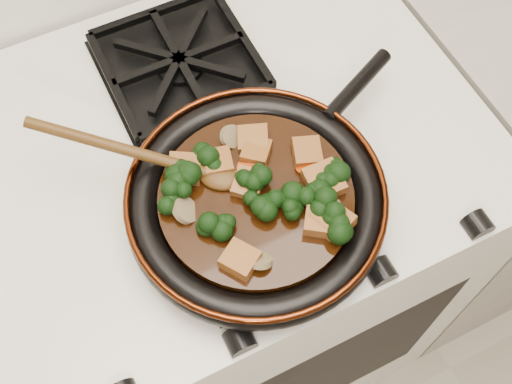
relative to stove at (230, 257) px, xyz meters
name	(u,v)px	position (x,y,z in m)	size (l,w,h in m)	color
stove	(230,257)	(0.00, 0.00, 0.00)	(0.76, 0.60, 0.90)	silver
burner_grate_front	(262,212)	(0.00, -0.14, 0.46)	(0.23, 0.23, 0.03)	black
burner_grate_back	(180,63)	(0.00, 0.14, 0.46)	(0.23, 0.23, 0.03)	black
skillet	(257,200)	(-0.01, -0.14, 0.49)	(0.44, 0.34, 0.05)	black
braising_sauce	(256,200)	(-0.01, -0.14, 0.50)	(0.25, 0.25, 0.02)	black
tofu_cube_0	(185,169)	(-0.07, -0.06, 0.52)	(0.04, 0.04, 0.02)	brown
tofu_cube_1	(324,182)	(0.08, -0.16, 0.52)	(0.04, 0.05, 0.02)	brown
tofu_cube_2	(256,153)	(0.02, -0.08, 0.52)	(0.04, 0.03, 0.02)	brown
tofu_cube_3	(307,153)	(0.08, -0.11, 0.52)	(0.04, 0.04, 0.02)	brown
tofu_cube_4	(240,260)	(-0.06, -0.21, 0.52)	(0.04, 0.04, 0.02)	brown
tofu_cube_5	(328,219)	(0.06, -0.21, 0.52)	(0.04, 0.04, 0.02)	brown
tofu_cube_6	(218,163)	(-0.03, -0.07, 0.52)	(0.04, 0.04, 0.02)	brown
tofu_cube_7	(248,184)	(-0.01, -0.12, 0.52)	(0.04, 0.04, 0.02)	brown
tofu_cube_8	(253,140)	(0.03, -0.06, 0.52)	(0.04, 0.04, 0.02)	brown
tofu_cube_9	(321,219)	(0.05, -0.20, 0.52)	(0.04, 0.04, 0.02)	brown
tofu_cube_10	(336,222)	(0.06, -0.21, 0.52)	(0.04, 0.04, 0.02)	brown
broccoli_floret_0	(173,194)	(-0.10, -0.09, 0.52)	(0.05, 0.05, 0.05)	black
broccoli_floret_1	(265,203)	(0.00, -0.15, 0.52)	(0.06, 0.06, 0.05)	black
broccoli_floret_2	(219,230)	(-0.07, -0.16, 0.52)	(0.06, 0.06, 0.05)	black
broccoli_floret_3	(183,178)	(-0.08, -0.08, 0.52)	(0.06, 0.06, 0.05)	black
broccoli_floret_4	(256,181)	(0.00, -0.12, 0.52)	(0.06, 0.06, 0.05)	black
broccoli_floret_5	(289,208)	(0.02, -0.17, 0.52)	(0.06, 0.06, 0.05)	black
broccoli_floret_6	(214,159)	(-0.03, -0.07, 0.52)	(0.06, 0.06, 0.05)	black
broccoli_floret_7	(332,179)	(0.09, -0.16, 0.52)	(0.06, 0.06, 0.05)	black
broccoli_floret_8	(333,227)	(0.06, -0.22, 0.52)	(0.06, 0.06, 0.05)	black
broccoli_floret_9	(318,200)	(0.06, -0.18, 0.52)	(0.06, 0.06, 0.05)	black
carrot_coin_0	(305,166)	(0.07, -0.13, 0.51)	(0.03, 0.03, 0.01)	#BF3205
carrot_coin_1	(321,203)	(0.06, -0.18, 0.51)	(0.03, 0.03, 0.01)	#BF3205
carrot_coin_2	(214,159)	(-0.03, -0.07, 0.51)	(0.03, 0.03, 0.01)	#BF3205
carrot_coin_3	(248,169)	(0.00, -0.10, 0.51)	(0.03, 0.03, 0.01)	#BF3205
mushroom_slice_0	(231,137)	(0.00, -0.05, 0.52)	(0.03, 0.03, 0.01)	olive
mushroom_slice_1	(185,210)	(-0.10, -0.12, 0.52)	(0.04, 0.04, 0.01)	olive
mushroom_slice_2	(260,261)	(-0.04, -0.22, 0.52)	(0.03, 0.03, 0.01)	olive
mushroom_slice_3	(328,205)	(0.07, -0.19, 0.52)	(0.03, 0.03, 0.01)	olive
wooden_spoon	(166,161)	(-0.09, -0.05, 0.53)	(0.14, 0.12, 0.25)	#492C0F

